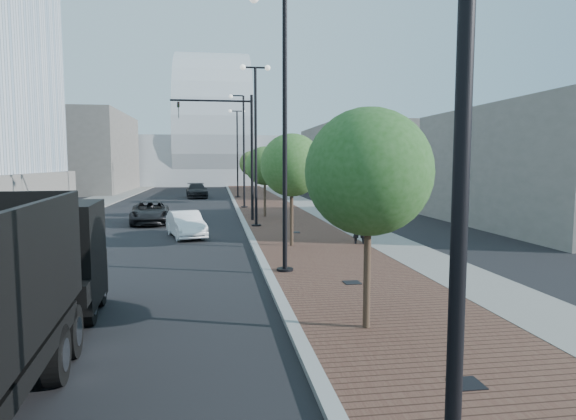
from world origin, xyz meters
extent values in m
cube|color=#4C2D23|center=(3.50, 40.00, 0.06)|extent=(7.00, 140.00, 0.12)
cube|color=slate|center=(6.20, 40.00, 0.07)|extent=(2.40, 140.00, 0.13)
cube|color=gray|center=(0.00, 40.00, 0.07)|extent=(0.30, 140.00, 0.14)
cube|color=slate|center=(-13.00, 40.00, 0.06)|extent=(4.00, 140.00, 0.12)
cube|color=black|center=(-5.71, 5.95, 1.61)|extent=(2.55, 2.63, 2.46)
cube|color=black|center=(-5.83, 7.45, 0.80)|extent=(2.30, 0.65, 1.23)
cube|color=black|center=(-5.60, 4.45, 0.99)|extent=(2.41, 0.94, 0.47)
cube|color=black|center=(-5.52, 3.50, 2.31)|extent=(2.36, 0.30, 1.89)
cylinder|color=black|center=(-4.68, 5.43, 0.52)|extent=(0.36, 1.06, 1.04)
cylinder|color=silver|center=(-4.68, 5.43, 0.52)|extent=(0.36, 0.59, 0.57)
cylinder|color=black|center=(-6.78, 6.87, 0.52)|extent=(0.36, 1.06, 1.04)
cylinder|color=silver|center=(-6.78, 6.87, 0.52)|extent=(0.36, 0.59, 0.57)
cylinder|color=black|center=(-4.80, 7.02, 0.52)|extent=(0.36, 1.06, 1.04)
cylinder|color=silver|center=(-4.80, 7.02, 0.52)|extent=(0.36, 0.59, 0.57)
cylinder|color=black|center=(-4.43, 2.24, 0.52)|extent=(0.36, 1.06, 1.04)
cylinder|color=silver|center=(-4.43, 2.24, 0.52)|extent=(0.36, 0.59, 0.57)
cylinder|color=black|center=(-4.52, 3.44, 0.52)|extent=(0.36, 1.06, 1.04)
cylinder|color=silver|center=(-4.52, 3.44, 0.52)|extent=(0.36, 0.59, 0.57)
imported|color=white|center=(-3.23, 18.98, 0.66)|extent=(2.35, 4.23, 1.32)
imported|color=black|center=(-5.75, 25.01, 0.70)|extent=(2.80, 5.21, 1.39)
imported|color=black|center=(-3.73, 47.40, 0.77)|extent=(2.61, 5.49, 1.55)
imported|color=black|center=(4.71, 15.07, 1.02)|extent=(0.83, 0.63, 2.05)
cylinder|color=black|center=(0.60, -2.00, 4.62)|extent=(0.16, 0.16, 9.00)
cylinder|color=black|center=(0.60, 10.00, 0.10)|extent=(0.56, 0.56, 0.20)
cylinder|color=black|center=(0.60, 10.00, 4.62)|extent=(0.16, 0.16, 9.00)
cylinder|color=black|center=(0.60, 22.00, 0.10)|extent=(0.56, 0.56, 0.20)
cylinder|color=black|center=(0.60, 22.00, 4.62)|extent=(0.16, 0.16, 9.00)
cylinder|color=black|center=(0.60, 22.00, 9.12)|extent=(1.40, 0.10, 0.10)
sphere|color=silver|center=(-0.10, 22.00, 9.12)|extent=(0.32, 0.32, 0.32)
sphere|color=silver|center=(1.30, 22.00, 9.12)|extent=(0.32, 0.32, 0.32)
cylinder|color=black|center=(0.60, 34.00, 0.10)|extent=(0.56, 0.56, 0.20)
cylinder|color=black|center=(0.60, 34.00, 4.62)|extent=(0.16, 0.16, 9.00)
cylinder|color=black|center=(0.10, 34.00, 9.12)|extent=(1.00, 0.10, 0.10)
sphere|color=silver|center=(-0.40, 34.00, 9.05)|extent=(0.32, 0.32, 0.32)
cylinder|color=black|center=(0.60, 46.00, 0.10)|extent=(0.56, 0.56, 0.20)
cylinder|color=black|center=(0.60, 46.00, 4.62)|extent=(0.16, 0.16, 9.00)
cylinder|color=black|center=(0.60, 46.00, 9.12)|extent=(1.40, 0.10, 0.10)
sphere|color=silver|center=(-0.10, 46.00, 9.12)|extent=(0.32, 0.32, 0.32)
sphere|color=silver|center=(1.30, 46.00, 9.12)|extent=(0.32, 0.32, 0.32)
cylinder|color=black|center=(0.60, 25.00, 4.00)|extent=(0.18, 0.18, 8.00)
cylinder|color=black|center=(-1.90, 25.00, 7.60)|extent=(5.00, 0.12, 0.12)
imported|color=black|center=(-3.90, 25.00, 7.00)|extent=(0.16, 0.20, 1.00)
cylinder|color=#382619|center=(1.60, 4.00, 1.68)|extent=(0.16, 0.16, 3.35)
sphere|color=#214D1A|center=(1.60, 4.00, 3.59)|extent=(2.79, 2.79, 2.79)
sphere|color=#214D1A|center=(2.00, 4.30, 3.35)|extent=(1.96, 1.96, 1.96)
sphere|color=#214D1A|center=(1.30, 3.70, 3.93)|extent=(1.68, 1.68, 1.68)
cylinder|color=#382619|center=(1.60, 15.00, 1.72)|extent=(0.16, 0.16, 3.43)
sphere|color=#2C581E|center=(1.60, 15.00, 3.68)|extent=(2.76, 2.76, 2.76)
sphere|color=#2C581E|center=(2.00, 15.30, 3.43)|extent=(1.93, 1.93, 1.93)
sphere|color=#2C581E|center=(1.30, 14.70, 4.02)|extent=(1.66, 1.66, 1.66)
cylinder|color=#382619|center=(1.60, 27.00, 1.66)|extent=(0.16, 0.16, 3.33)
sphere|color=#2F591E|center=(1.60, 27.00, 3.56)|extent=(2.64, 2.64, 2.64)
sphere|color=#2F591E|center=(2.00, 27.30, 3.33)|extent=(1.85, 1.85, 1.85)
sphere|color=#2F591E|center=(1.30, 26.70, 3.90)|extent=(1.58, 1.58, 1.58)
cylinder|color=#382619|center=(1.60, 39.00, 1.72)|extent=(0.16, 0.16, 3.45)
sphere|color=#354F1B|center=(1.60, 39.00, 3.69)|extent=(2.29, 2.29, 2.29)
sphere|color=#354F1B|center=(2.00, 39.30, 3.45)|extent=(1.60, 1.60, 1.60)
sphere|color=#354F1B|center=(1.30, 38.70, 4.04)|extent=(1.37, 1.37, 1.37)
cube|color=#B2B7BD|center=(-2.00, 85.00, 4.00)|extent=(50.00, 28.00, 8.00)
cube|color=#605B56|center=(-20.00, 60.00, 5.00)|extent=(14.00, 20.00, 10.00)
cube|color=#5E5954|center=(16.00, 50.00, 4.00)|extent=(12.00, 22.00, 8.00)
cube|color=#605C56|center=(18.00, 20.00, 3.50)|extent=(10.00, 16.00, 7.00)
cube|color=black|center=(2.40, 1.00, 0.13)|extent=(0.50, 0.50, 0.02)
cube|color=black|center=(2.40, 8.00, 0.13)|extent=(0.50, 0.50, 0.02)
cube|color=black|center=(2.40, 19.00, 0.13)|extent=(0.50, 0.50, 0.02)
camera|label=1|loc=(-1.69, -6.37, 3.80)|focal=30.76mm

